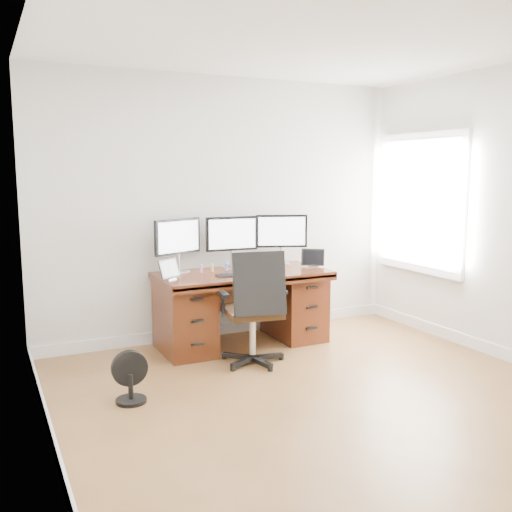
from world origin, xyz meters
name	(u,v)px	position (x,y,z in m)	size (l,w,h in m)	color
ground	(345,412)	(0.00, 0.00, 0.00)	(4.50, 4.50, 0.00)	brown
back_wall	(225,209)	(0.00, 2.25, 1.35)	(4.00, 0.10, 2.70)	silver
desk	(242,305)	(0.00, 1.83, 0.40)	(1.70, 0.80, 0.75)	#481E0E
office_chair	(254,327)	(-0.16, 1.22, 0.35)	(0.65, 0.65, 1.06)	black
floor_fan	(130,378)	(-1.37, 0.85, 0.19)	(0.27, 0.23, 0.40)	black
monitor_left	(178,238)	(-0.58, 2.07, 1.09)	(0.52, 0.24, 0.53)	silver
monitor_center	(232,236)	(0.00, 2.07, 1.09)	(0.55, 0.15, 0.53)	silver
monitor_right	(282,233)	(0.58, 2.07, 1.09)	(0.52, 0.24, 0.53)	silver
tablet_left	(169,270)	(-0.77, 1.75, 0.84)	(0.24, 0.18, 0.19)	silver
tablet_right	(313,259)	(0.79, 1.75, 0.84)	(0.23, 0.20, 0.19)	silver
keyboard	(250,275)	(-0.02, 1.58, 0.76)	(0.26, 0.11, 0.01)	silver
trackpad	(275,272)	(0.27, 1.63, 0.76)	(0.14, 0.14, 0.01)	silver
drawing_tablet	(228,275)	(-0.21, 1.67, 0.76)	(0.22, 0.14, 0.01)	black
phone	(240,272)	(-0.05, 1.76, 0.76)	(0.14, 0.07, 0.01)	black
figurine_pink	(201,268)	(-0.38, 1.95, 0.79)	(0.03, 0.03, 0.08)	pink
figurine_yellow	(212,267)	(-0.27, 1.95, 0.79)	(0.03, 0.03, 0.08)	tan
figurine_blue	(227,266)	(-0.11, 1.95, 0.79)	(0.03, 0.03, 0.08)	#5B79E0
figurine_purple	(248,264)	(0.12, 1.95, 0.79)	(0.03, 0.03, 0.08)	#8F5DE3
figurine_orange	(259,264)	(0.25, 1.95, 0.79)	(0.03, 0.03, 0.08)	#ED9F51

